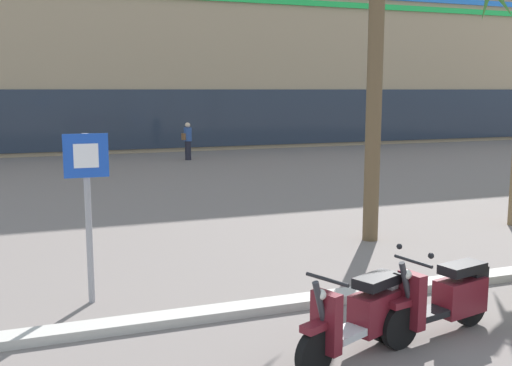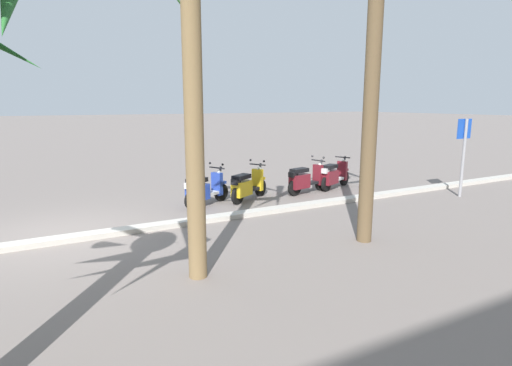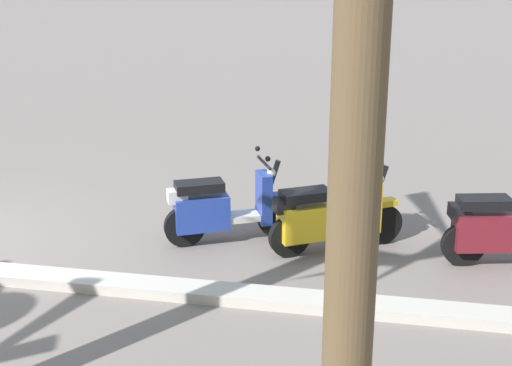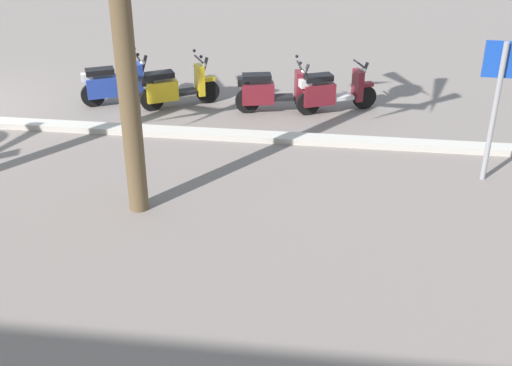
% 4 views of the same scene
% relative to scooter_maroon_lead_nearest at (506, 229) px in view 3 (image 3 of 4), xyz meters
% --- Properties ---
extents(scooter_maroon_lead_nearest, '(1.77, 0.70, 1.17)m').
position_rel_scooter_maroon_lead_nearest_xyz_m(scooter_maroon_lead_nearest, '(0.00, 0.00, 0.00)').
color(scooter_maroon_lead_nearest, black).
rests_on(scooter_maroon_lead_nearest, ground).
extents(scooter_yellow_tail_end, '(1.60, 1.00, 1.17)m').
position_rel_scooter_maroon_lead_nearest_xyz_m(scooter_yellow_tail_end, '(2.11, 0.01, -0.01)').
color(scooter_yellow_tail_end, black).
rests_on(scooter_yellow_tail_end, ground).
extents(scooter_blue_far_back, '(1.60, 0.91, 1.17)m').
position_rel_scooter_maroon_lead_nearest_xyz_m(scooter_blue_far_back, '(3.45, -0.03, -0.00)').
color(scooter_blue_far_back, black).
rests_on(scooter_blue_far_back, ground).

